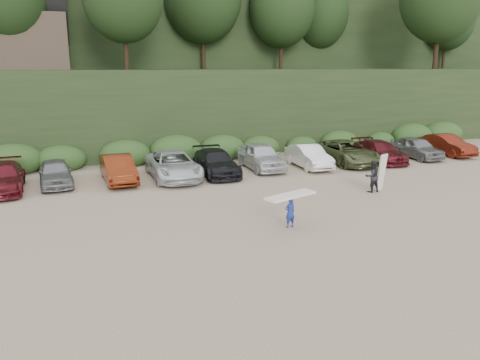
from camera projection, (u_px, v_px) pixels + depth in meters
name	position (u px, v px, depth m)	size (l,w,h in m)	color
ground	(302.00, 224.00, 19.05)	(120.00, 120.00, 0.00)	tan
hillside_backdrop	(141.00, 17.00, 48.97)	(90.00, 41.50, 28.00)	black
parked_cars	(195.00, 163.00, 27.26)	(39.17, 5.80, 1.63)	#B0B1B5
child_surfer	(290.00, 205.00, 18.45)	(2.36, 1.34, 1.37)	navy
adult_surfer	(373.00, 176.00, 23.75)	(1.26, 0.62, 1.93)	black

